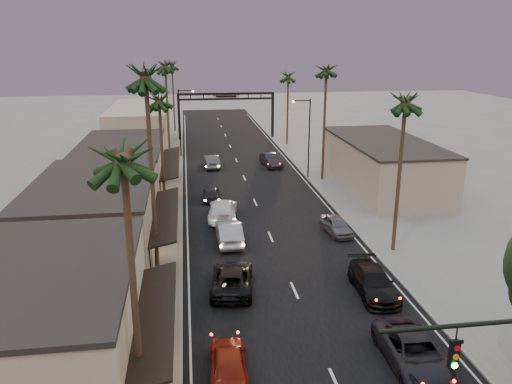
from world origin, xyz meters
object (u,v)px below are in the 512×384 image
object	(u,v)px
palm_rb	(327,67)
oncoming_silver	(229,232)
arch	(226,104)
oncoming_pickup	(232,278)
palm_far	(172,63)
palm_rc	(288,74)
palm_lc	(159,96)
palm_la	(122,150)
palm_lb	(145,71)
streetlight_right	(307,132)
palm_ra	(406,96)
streetlight_left	(182,117)
oncoming_red	(228,362)
curbside_near	(414,352)
palm_ld	(165,63)
curbside_black	(373,282)

from	to	relation	value
palm_rb	oncoming_silver	xyz separation A→B (m)	(-11.98, -16.63, -11.57)
arch	oncoming_pickup	size ratio (longest dim) A/B	2.78
palm_far	palm_rc	bearing A→B (deg)	-39.64
palm_lc	oncoming_pickup	bearing A→B (deg)	-73.81
palm_la	palm_lb	bearing A→B (deg)	90.00
streetlight_right	palm_ra	xyz separation A→B (m)	(1.68, -21.00, 6.11)
streetlight_left	palm_lb	size ratio (longest dim) A/B	0.59
arch	palm_lb	world-z (taller)	palm_lb
palm_rb	palm_rc	bearing A→B (deg)	90.00
palm_ra	oncoming_red	xyz separation A→B (m)	(-13.44, -12.70, -10.70)
streetlight_left	palm_lb	distance (m)	36.93
palm_lb	palm_lc	size ratio (longest dim) A/B	1.25
palm_lb	oncoming_red	bearing A→B (deg)	-70.63
streetlight_left	palm_lb	world-z (taller)	palm_lb
oncoming_silver	curbside_near	xyz separation A→B (m)	(7.45, -16.67, -0.06)
palm_rb	oncoming_silver	world-z (taller)	palm_rb
streetlight_left	palm_ld	bearing A→B (deg)	-119.25
arch	palm_rc	world-z (taller)	palm_rc
palm_la	palm_rc	xyz separation A→B (m)	(17.20, 55.00, -0.97)
streetlight_right	curbside_near	xyz separation A→B (m)	(-2.86, -34.29, -4.54)
palm_lb	oncoming_red	size ratio (longest dim) A/B	3.50
palm_lc	palm_ld	bearing A→B (deg)	90.00
palm_rc	curbside_black	world-z (taller)	palm_rc
streetlight_left	palm_rc	xyz separation A→B (m)	(15.52, 6.00, 5.14)
palm_ra	curbside_black	distance (m)	12.84
arch	curbside_black	bearing A→B (deg)	-84.79
palm_lb	palm_lc	xyz separation A→B (m)	(0.00, 14.00, -2.92)
palm_ld	oncoming_pickup	distance (m)	37.45
oncoming_silver	palm_la	bearing A→B (deg)	73.23
palm_lb	oncoming_silver	xyz separation A→B (m)	(5.22, 5.37, -12.54)
oncoming_pickup	curbside_black	world-z (taller)	curbside_black
streetlight_right	oncoming_pickup	bearing A→B (deg)	-113.13
palm_rc	curbside_near	bearing A→B (deg)	-94.87
palm_ra	palm_la	bearing A→B (deg)	-138.91
palm_la	curbside_near	xyz separation A→B (m)	(12.66, 1.71, -10.66)
arch	palm_la	bearing A→B (deg)	-98.03
palm_rb	oncoming_pickup	xyz separation A→B (m)	(-12.48, -24.27, -11.66)
streetlight_left	palm_la	distance (m)	49.41
palm_ld	palm_ra	bearing A→B (deg)	-60.98
oncoming_pickup	palm_lc	bearing A→B (deg)	-66.48
palm_ld	oncoming_silver	world-z (taller)	palm_ld
palm_lb	curbside_near	distance (m)	21.13
streetlight_left	oncoming_silver	distance (m)	31.15
palm_lc	oncoming_pickup	world-z (taller)	palm_lc
arch	oncoming_silver	world-z (taller)	arch
streetlight_left	palm_ld	xyz separation A→B (m)	(-1.68, -3.00, 7.09)
streetlight_right	palm_lc	world-z (taller)	palm_lc
palm_ld	oncoming_red	size ratio (longest dim) A/B	3.27
palm_lb	palm_rc	size ratio (longest dim) A/B	1.25
palm_la	oncoming_red	size ratio (longest dim) A/B	3.04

